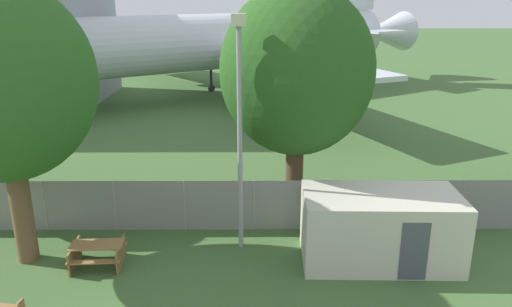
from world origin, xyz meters
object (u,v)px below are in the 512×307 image
(tree_near_hangar, at_px, (297,72))
(picnic_bench_near_cabin, at_px, (98,252))
(airplane, at_px, (211,43))
(portable_cabin, at_px, (380,228))
(tree_left_of_cabin, at_px, (2,82))

(tree_near_hangar, bearing_deg, picnic_bench_near_cabin, -152.02)
(airplane, height_order, tree_near_hangar, airplane)
(portable_cabin, bearing_deg, tree_left_of_cabin, -178.91)
(airplane, height_order, tree_left_of_cabin, airplane)
(picnic_bench_near_cabin, distance_m, tree_near_hangar, 9.10)
(picnic_bench_near_cabin, relative_size, tree_left_of_cabin, 0.20)
(airplane, distance_m, tree_near_hangar, 23.94)
(picnic_bench_near_cabin, bearing_deg, portable_cabin, 1.96)
(picnic_bench_near_cabin, height_order, tree_near_hangar, tree_near_hangar)
(airplane, relative_size, tree_left_of_cabin, 4.49)
(portable_cabin, height_order, picnic_bench_near_cabin, portable_cabin)
(airplane, bearing_deg, tree_left_of_cabin, 49.13)
(airplane, height_order, picnic_bench_near_cabin, airplane)
(airplane, relative_size, picnic_bench_near_cabin, 23.01)
(portable_cabin, bearing_deg, picnic_bench_near_cabin, -176.57)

